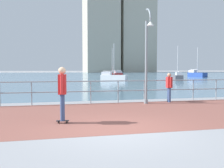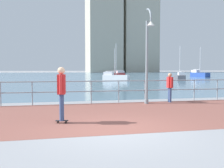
{
  "view_description": "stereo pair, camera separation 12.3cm",
  "coord_description": "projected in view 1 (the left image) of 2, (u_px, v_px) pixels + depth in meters",
  "views": [
    {
      "loc": [
        -1.78,
        -7.05,
        1.77
      ],
      "look_at": [
        0.58,
        3.33,
        1.1
      ],
      "focal_mm": 41.34,
      "sensor_mm": 36.0,
      "label": 1
    },
    {
      "loc": [
        -1.66,
        -7.07,
        1.77
      ],
      "look_at": [
        0.58,
        3.33,
        1.1
      ],
      "focal_mm": 41.34,
      "sensor_mm": 36.0,
      "label": 2
    }
  ],
  "objects": [
    {
      "name": "ground",
      "position": [
        64.0,
        78.0,
        46.29
      ],
      "size": [
        220.0,
        220.0,
        0.0
      ],
      "primitive_type": "plane",
      "color": "gray"
    },
    {
      "name": "brick_paving",
      "position": [
        102.0,
        114.0,
        9.79
      ],
      "size": [
        28.0,
        6.11,
        0.01
      ],
      "primitive_type": "cube",
      "color": "brown",
      "rests_on": "ground"
    },
    {
      "name": "harbor_water",
      "position": [
        62.0,
        76.0,
        56.56
      ],
      "size": [
        180.0,
        88.0,
        0.0
      ],
      "primitive_type": "cube",
      "color": "slate",
      "rests_on": "ground"
    },
    {
      "name": "waterfront_railing",
      "position": [
        91.0,
        88.0,
        12.72
      ],
      "size": [
        25.25,
        0.06,
        1.14
      ],
      "color": "#8C99A3",
      "rests_on": "ground"
    },
    {
      "name": "lamppost",
      "position": [
        148.0,
        51.0,
        12.44
      ],
      "size": [
        0.36,
        0.82,
        4.64
      ],
      "color": "gray",
      "rests_on": "ground"
    },
    {
      "name": "skateboarder",
      "position": [
        62.0,
        89.0,
        8.16
      ],
      "size": [
        0.41,
        0.56,
        1.8
      ],
      "color": "black",
      "rests_on": "ground"
    },
    {
      "name": "bystander",
      "position": [
        169.0,
        85.0,
        13.26
      ],
      "size": [
        0.27,
        0.56,
        1.51
      ],
      "color": "#384C7A",
      "rests_on": "ground"
    },
    {
      "name": "sailboat_red",
      "position": [
        113.0,
        77.0,
        35.91
      ],
      "size": [
        3.66,
        2.99,
        5.14
      ],
      "color": "white",
      "rests_on": "ground"
    },
    {
      "name": "sailboat_gray",
      "position": [
        197.0,
        74.0,
        49.46
      ],
      "size": [
        2.06,
        4.21,
        5.67
      ],
      "color": "#284799",
      "rests_on": "ground"
    },
    {
      "name": "sailboat_yellow",
      "position": [
        113.0,
        75.0,
        46.36
      ],
      "size": [
        3.86,
        1.68,
        5.24
      ],
      "color": "#B21E1E",
      "rests_on": "ground"
    },
    {
      "name": "sailboat_blue",
      "position": [
        178.0,
        77.0,
        36.68
      ],
      "size": [
        2.09,
        3.64,
        4.89
      ],
      "color": "#595960",
      "rests_on": "ground"
    },
    {
      "name": "tower_glass",
      "position": [
        100.0,
        16.0,
        103.62
      ],
      "size": [
        12.66,
        17.23,
        47.16
      ],
      "color": "#B2AD99",
      "rests_on": "ground"
    },
    {
      "name": "tower_brick",
      "position": [
        135.0,
        27.0,
        106.84
      ],
      "size": [
        13.82,
        13.35,
        38.75
      ],
      "color": "#B2AD99",
      "rests_on": "ground"
    }
  ]
}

